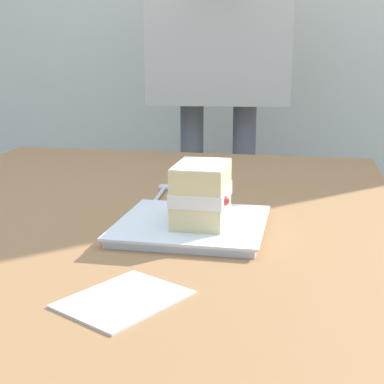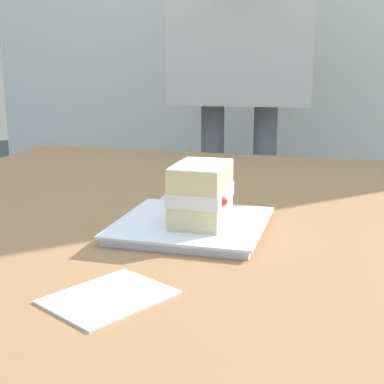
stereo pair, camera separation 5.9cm
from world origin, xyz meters
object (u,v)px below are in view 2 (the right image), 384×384
dessert_fork (168,193)px  paper_napkin (109,297)px  patio_table (96,274)px  dessert_plate (192,226)px  cake_slice (201,194)px  diner_person (241,18)px

dessert_fork → paper_napkin: (0.49, 0.08, -0.00)m
patio_table → dessert_plate: dessert_plate is taller
patio_table → paper_napkin: 0.30m
cake_slice → dessert_fork: cake_slice is taller
dessert_fork → dessert_plate: bearing=26.9°
patio_table → diner_person: diner_person is taller
dessert_plate → dessert_fork: bearing=-153.1°
dessert_fork → diner_person: bearing=-179.6°
cake_slice → dessert_fork: 0.26m
patio_table → paper_napkin: size_ratio=8.74×
cake_slice → diner_person: bearing=-172.6°
patio_table → paper_napkin: paper_napkin is taller
cake_slice → dessert_fork: (-0.22, -0.12, -0.06)m
paper_napkin → diner_person: (-1.26, -0.09, 0.38)m
patio_table → dessert_plate: 0.19m
dessert_plate → paper_napkin: bearing=-5.0°
patio_table → cake_slice: size_ratio=12.63×
cake_slice → diner_person: size_ratio=0.07×
patio_table → dessert_fork: (-0.23, 0.05, 0.09)m
cake_slice → dessert_fork: bearing=-150.5°
cake_slice → patio_table: bearing=-85.0°
paper_napkin → cake_slice: bearing=171.5°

